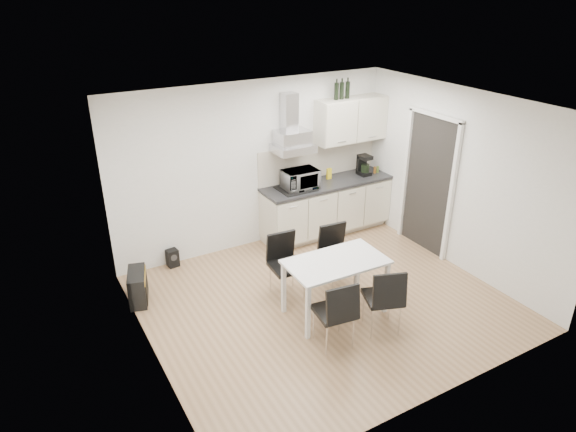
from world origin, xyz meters
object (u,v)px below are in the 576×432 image
chair_far_left (287,267)px  chair_far_right (338,258)px  kitchenette (328,186)px  floor_speaker (173,258)px  chair_near_left (334,312)px  guitar_amp (138,287)px  chair_near_right (382,298)px  dining_table (336,268)px

chair_far_left → chair_far_right: size_ratio=1.00×
kitchenette → floor_speaker: 2.72m
chair_far_right → chair_near_left: size_ratio=1.00×
kitchenette → chair_far_left: 2.09m
chair_far_right → floor_speaker: chair_far_right is taller
chair_near_left → guitar_amp: size_ratio=1.58×
chair_near_left → chair_near_right: same height
chair_far_left → chair_near_left: bearing=92.2°
kitchenette → chair_far_right: 1.73m
kitchenette → chair_near_left: 2.98m
chair_far_left → floor_speaker: size_ratio=3.26×
chair_near_left → floor_speaker: (-1.06, 2.67, -0.31)m
chair_near_right → chair_near_left: bearing=-164.4°
chair_near_left → floor_speaker: chair_near_left is taller
dining_table → chair_far_left: size_ratio=1.43×
chair_far_left → chair_near_right: (0.63, -1.19, 0.00)m
chair_near_left → floor_speaker: 2.89m
kitchenette → chair_far_right: size_ratio=2.86×
chair_far_right → chair_near_right: 1.08m
floor_speaker → chair_near_left: bearing=-75.5°
chair_far_left → chair_near_left: (-0.03, -1.14, 0.00)m
kitchenette → chair_near_right: kitchenette is taller
kitchenette → dining_table: kitchenette is taller
kitchenette → chair_near_right: bearing=-109.5°
floor_speaker → chair_far_right: bearing=-49.3°
kitchenette → chair_far_left: (-1.54, -1.36, -0.39)m
chair_near_right → kitchenette: bearing=90.5°
kitchenette → dining_table: bearing=-121.1°
kitchenette → dining_table: size_ratio=2.00×
dining_table → floor_speaker: size_ratio=4.66×
dining_table → chair_far_right: size_ratio=1.43×
kitchenette → floor_speaker: bearing=176.4°
dining_table → chair_near_left: chair_near_left is taller
chair_near_left → chair_near_right: size_ratio=1.00×
dining_table → chair_far_left: chair_far_left is taller
dining_table → guitar_amp: size_ratio=2.26×
dining_table → guitar_amp: 2.63m
kitchenette → floor_speaker: (-2.63, 0.17, -0.70)m
dining_table → floor_speaker: dining_table is taller
kitchenette → chair_far_right: (-0.80, -1.49, -0.39)m
guitar_amp → chair_near_left: bearing=-32.8°
kitchenette → floor_speaker: size_ratio=9.35×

